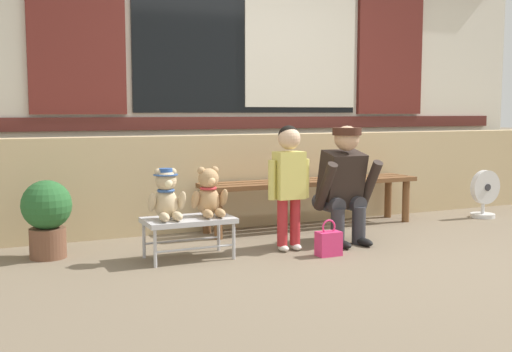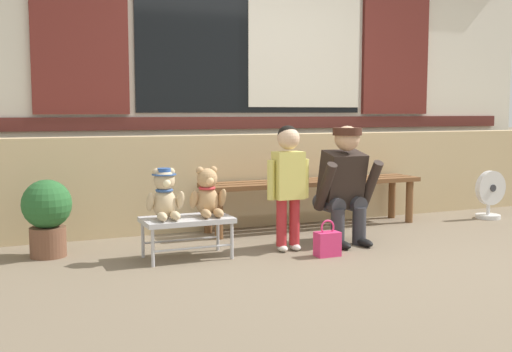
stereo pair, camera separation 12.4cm
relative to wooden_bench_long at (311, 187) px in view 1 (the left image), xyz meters
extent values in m
plane|color=#756651|center=(-0.25, -1.06, -0.37)|extent=(60.00, 60.00, 0.00)
cube|color=tan|center=(-0.25, 0.37, 0.05)|extent=(6.65, 0.25, 0.85)
cube|color=silver|center=(-0.25, 0.89, 1.30)|extent=(6.79, 0.20, 3.35)
cube|color=#56231E|center=(-0.25, 0.77, 0.58)|extent=(6.24, 0.04, 0.12)
cube|color=black|center=(-0.25, 0.78, 1.38)|extent=(2.40, 0.03, 1.40)
cube|color=silver|center=(0.31, 0.76, 1.38)|extent=(1.28, 0.02, 1.29)
cube|color=maroon|center=(-1.93, 0.77, 1.38)|extent=(0.84, 0.05, 1.43)
cube|color=maroon|center=(1.43, 0.77, 1.38)|extent=(0.84, 0.05, 1.43)
cube|color=brown|center=(0.00, -0.14, 0.05)|extent=(2.10, 0.11, 0.04)
cube|color=brown|center=(0.00, 0.00, 0.05)|extent=(2.10, 0.11, 0.04)
cube|color=brown|center=(0.00, 0.14, 0.05)|extent=(2.10, 0.11, 0.04)
cylinder|color=brown|center=(-0.97, -0.14, -0.17)|extent=(0.07, 0.07, 0.40)
cylinder|color=brown|center=(-0.97, 0.14, -0.17)|extent=(0.07, 0.07, 0.40)
cylinder|color=brown|center=(0.97, -0.14, -0.17)|extent=(0.07, 0.07, 0.40)
cylinder|color=brown|center=(0.97, 0.14, -0.17)|extent=(0.07, 0.07, 0.40)
cube|color=#BCBCC1|center=(-1.42, -0.69, -0.09)|extent=(0.64, 0.36, 0.04)
cylinder|color=#BCBCC1|center=(-1.71, -0.84, -0.24)|extent=(0.02, 0.02, 0.26)
cylinder|color=#BCBCC1|center=(-1.71, -0.54, -0.24)|extent=(0.02, 0.02, 0.26)
cylinder|color=#BCBCC1|center=(-1.13, -0.84, -0.24)|extent=(0.02, 0.02, 0.26)
cylinder|color=#BCBCC1|center=(-1.13, -0.54, -0.24)|extent=(0.02, 0.02, 0.26)
cylinder|color=#BCBCC1|center=(-1.42, -0.84, -0.27)|extent=(0.58, 0.02, 0.02)
cylinder|color=#BCBCC1|center=(-1.42, -0.54, -0.27)|extent=(0.58, 0.02, 0.02)
ellipsoid|color=#CCB289|center=(-1.58, -0.67, 0.04)|extent=(0.17, 0.14, 0.22)
sphere|color=#CCB289|center=(-1.58, -0.68, 0.20)|extent=(0.15, 0.15, 0.15)
sphere|color=#FFEEBB|center=(-1.58, -0.74, 0.19)|extent=(0.06, 0.06, 0.06)
sphere|color=#CCB289|center=(-1.63, -0.67, 0.26)|extent=(0.06, 0.06, 0.06)
ellipsoid|color=#CCB289|center=(-1.69, -0.70, 0.06)|extent=(0.06, 0.11, 0.16)
ellipsoid|color=#CCB289|center=(-1.62, -0.79, -0.04)|extent=(0.06, 0.15, 0.06)
sphere|color=#CCB289|center=(-1.52, -0.67, 0.26)|extent=(0.06, 0.06, 0.06)
ellipsoid|color=#CCB289|center=(-1.47, -0.70, 0.06)|extent=(0.06, 0.11, 0.16)
ellipsoid|color=#CCB289|center=(-1.53, -0.79, -0.04)|extent=(0.06, 0.15, 0.06)
torus|color=#335699|center=(-1.58, -0.68, 0.13)|extent=(0.13, 0.13, 0.02)
cylinder|color=#335699|center=(-1.58, -0.68, 0.24)|extent=(0.17, 0.17, 0.01)
cylinder|color=#335699|center=(-1.58, -0.68, 0.27)|extent=(0.10, 0.10, 0.04)
ellipsoid|color=tan|center=(-1.26, -0.67, 0.04)|extent=(0.17, 0.14, 0.22)
sphere|color=tan|center=(-1.26, -0.68, 0.20)|extent=(0.15, 0.15, 0.15)
sphere|color=#F4C188|center=(-1.26, -0.74, 0.19)|extent=(0.06, 0.06, 0.06)
sphere|color=tan|center=(-1.31, -0.67, 0.26)|extent=(0.06, 0.06, 0.06)
ellipsoid|color=tan|center=(-1.37, -0.70, 0.06)|extent=(0.06, 0.11, 0.16)
ellipsoid|color=tan|center=(-1.30, -0.79, -0.04)|extent=(0.06, 0.15, 0.06)
sphere|color=tan|center=(-1.20, -0.67, 0.26)|extent=(0.06, 0.06, 0.06)
ellipsoid|color=tan|center=(-1.15, -0.70, 0.06)|extent=(0.06, 0.11, 0.16)
ellipsoid|color=tan|center=(-1.21, -0.79, -0.04)|extent=(0.06, 0.15, 0.06)
torus|color=red|center=(-1.26, -0.68, 0.13)|extent=(0.13, 0.13, 0.02)
cylinder|color=#B7282D|center=(-0.69, -0.75, -0.15)|extent=(0.08, 0.08, 0.36)
ellipsoid|color=silver|center=(-0.69, -0.77, -0.35)|extent=(0.07, 0.12, 0.05)
cylinder|color=#B7282D|center=(-0.58, -0.75, -0.15)|extent=(0.08, 0.08, 0.36)
ellipsoid|color=silver|center=(-0.58, -0.77, -0.35)|extent=(0.07, 0.12, 0.05)
cube|color=#DBD166|center=(-0.63, -0.75, 0.21)|extent=(0.22, 0.15, 0.36)
cylinder|color=#DBD166|center=(-0.78, -0.75, 0.18)|extent=(0.06, 0.06, 0.30)
cylinder|color=#DBD166|center=(-0.49, -0.75, 0.18)|extent=(0.06, 0.06, 0.30)
sphere|color=#DBB28E|center=(-0.63, -0.75, 0.49)|extent=(0.17, 0.17, 0.17)
sphere|color=black|center=(-0.63, -0.74, 0.51)|extent=(0.16, 0.16, 0.16)
cylinder|color=#333338|center=(-0.21, -0.79, -0.22)|extent=(0.11, 0.11, 0.30)
cylinder|color=#333338|center=(-0.21, -0.65, -0.05)|extent=(0.13, 0.32, 0.13)
ellipsoid|color=black|center=(-0.21, -0.87, -0.34)|extent=(0.09, 0.20, 0.06)
cylinder|color=#333338|center=(-0.01, -0.79, -0.22)|extent=(0.11, 0.11, 0.30)
cylinder|color=#333338|center=(-0.01, -0.65, -0.05)|extent=(0.13, 0.32, 0.13)
ellipsoid|color=black|center=(-0.01, -0.87, -0.34)|extent=(0.09, 0.20, 0.06)
cube|color=#2D231E|center=(-0.11, -0.68, 0.15)|extent=(0.32, 0.30, 0.47)
cylinder|color=#2D231E|center=(-0.32, -0.78, 0.11)|extent=(0.08, 0.28, 0.40)
cylinder|color=#2D231E|center=(0.10, -0.78, 0.11)|extent=(0.08, 0.28, 0.40)
sphere|color=tan|center=(-0.11, -0.75, 0.48)|extent=(0.20, 0.20, 0.20)
cylinder|color=#422319|center=(-0.11, -0.75, 0.53)|extent=(0.23, 0.23, 0.06)
cube|color=brown|center=(0.08, -0.59, 0.01)|extent=(0.10, 0.22, 0.16)
cube|color=#E53370|center=(-0.45, -1.04, -0.28)|extent=(0.18, 0.11, 0.18)
torus|color=#E53370|center=(-0.45, -1.04, -0.16)|extent=(0.11, 0.01, 0.11)
cylinder|color=brown|center=(-2.34, -0.24, -0.26)|extent=(0.26, 0.26, 0.22)
sphere|color=#28602D|center=(-2.34, -0.24, 0.02)|extent=(0.36, 0.36, 0.36)
cylinder|color=silver|center=(1.83, -0.27, -0.35)|extent=(0.24, 0.24, 0.04)
cylinder|color=silver|center=(1.83, -0.27, -0.28)|extent=(0.04, 0.04, 0.10)
cylinder|color=silver|center=(1.83, -0.29, -0.06)|extent=(0.34, 0.06, 0.34)
cylinder|color=#333338|center=(1.83, -0.29, -0.06)|extent=(0.07, 0.08, 0.07)
camera|label=1|loc=(-2.80, -4.86, 0.69)|focal=43.11mm
camera|label=2|loc=(-2.69, -4.91, 0.69)|focal=43.11mm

